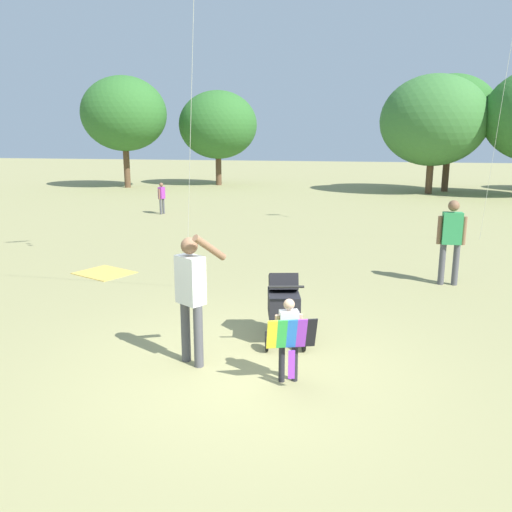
{
  "coord_description": "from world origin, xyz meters",
  "views": [
    {
      "loc": [
        1.58,
        -5.95,
        2.93
      ],
      "look_at": [
        0.0,
        0.93,
        1.3
      ],
      "focal_mm": 36.09,
      "sensor_mm": 36.0,
      "label": 1
    }
  ],
  "objects_px": {
    "person_adult_flyer": "(191,289)",
    "picnic_blanket": "(104,273)",
    "person_red_shirt": "(162,196)",
    "person_sitting_far": "(451,236)",
    "child_with_butterfly_kite": "(289,334)",
    "stroller": "(284,301)"
  },
  "relations": [
    {
      "from": "stroller",
      "to": "picnic_blanket",
      "type": "relative_size",
      "value": 0.98
    },
    {
      "from": "stroller",
      "to": "person_sitting_far",
      "type": "height_order",
      "value": "person_sitting_far"
    },
    {
      "from": "child_with_butterfly_kite",
      "to": "person_red_shirt",
      "type": "height_order",
      "value": "person_red_shirt"
    },
    {
      "from": "person_red_shirt",
      "to": "person_sitting_far",
      "type": "distance_m",
      "value": 12.49
    },
    {
      "from": "person_sitting_far",
      "to": "picnic_blanket",
      "type": "distance_m",
      "value": 7.39
    },
    {
      "from": "child_with_butterfly_kite",
      "to": "person_adult_flyer",
      "type": "distance_m",
      "value": 1.41
    },
    {
      "from": "stroller",
      "to": "person_red_shirt",
      "type": "relative_size",
      "value": 0.91
    },
    {
      "from": "stroller",
      "to": "person_red_shirt",
      "type": "distance_m",
      "value": 13.5
    },
    {
      "from": "child_with_butterfly_kite",
      "to": "person_sitting_far",
      "type": "bearing_deg",
      "value": 63.66
    },
    {
      "from": "child_with_butterfly_kite",
      "to": "person_adult_flyer",
      "type": "relative_size",
      "value": 0.59
    },
    {
      "from": "person_adult_flyer",
      "to": "person_sitting_far",
      "type": "relative_size",
      "value": 1.03
    },
    {
      "from": "person_adult_flyer",
      "to": "picnic_blanket",
      "type": "distance_m",
      "value": 5.39
    },
    {
      "from": "person_sitting_far",
      "to": "picnic_blanket",
      "type": "bearing_deg",
      "value": -174.12
    },
    {
      "from": "stroller",
      "to": "person_sitting_far",
      "type": "xyz_separation_m",
      "value": [
        2.76,
        3.65,
        0.41
      ]
    },
    {
      "from": "person_red_shirt",
      "to": "person_adult_flyer",
      "type": "bearing_deg",
      "value": -65.35
    },
    {
      "from": "child_with_butterfly_kite",
      "to": "stroller",
      "type": "relative_size",
      "value": 0.95
    },
    {
      "from": "person_adult_flyer",
      "to": "stroller",
      "type": "bearing_deg",
      "value": 46.17
    },
    {
      "from": "person_adult_flyer",
      "to": "picnic_blanket",
      "type": "xyz_separation_m",
      "value": [
        -3.5,
        3.97,
        -1.02
      ]
    },
    {
      "from": "person_red_shirt",
      "to": "picnic_blanket",
      "type": "bearing_deg",
      "value": -75.07
    },
    {
      "from": "child_with_butterfly_kite",
      "to": "picnic_blanket",
      "type": "height_order",
      "value": "child_with_butterfly_kite"
    },
    {
      "from": "stroller",
      "to": "picnic_blanket",
      "type": "height_order",
      "value": "stroller"
    },
    {
      "from": "child_with_butterfly_kite",
      "to": "person_red_shirt",
      "type": "distance_m",
      "value": 14.79
    }
  ]
}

